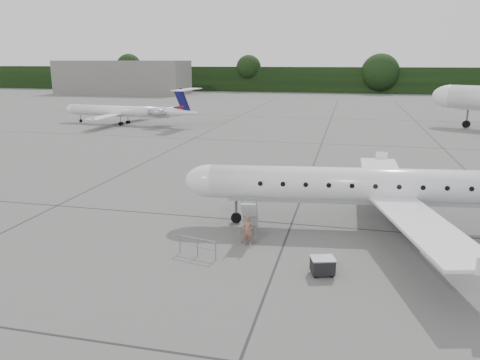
# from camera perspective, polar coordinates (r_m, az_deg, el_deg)

# --- Properties ---
(ground) EXTENTS (320.00, 320.00, 0.00)m
(ground) POSITION_cam_1_polar(r_m,az_deg,el_deg) (26.90, 15.02, -7.97)
(ground) COLOR slate
(ground) RESTS_ON ground
(treeline) EXTENTS (260.00, 4.00, 8.00)m
(treeline) POSITION_cam_1_polar(r_m,az_deg,el_deg) (155.07, 13.93, 11.74)
(treeline) COLOR black
(treeline) RESTS_ON ground
(terminal_building) EXTENTS (40.00, 14.00, 10.00)m
(terminal_building) POSITION_cam_1_polar(r_m,az_deg,el_deg) (151.53, -14.12, 12.05)
(terminal_building) COLOR slate
(terminal_building) RESTS_ON ground
(main_regional_jet) EXTENTS (31.53, 24.51, 7.45)m
(main_regional_jet) POSITION_cam_1_polar(r_m,az_deg,el_deg) (29.41, 18.83, 1.27)
(main_regional_jet) COLOR silver
(main_regional_jet) RESTS_ON ground
(airstair) EXTENTS (1.15, 2.44, 2.34)m
(airstair) POSITION_cam_1_polar(r_m,az_deg,el_deg) (27.22, 1.20, -4.57)
(airstair) COLOR silver
(airstair) RESTS_ON ground
(passenger) EXTENTS (0.64, 0.43, 1.71)m
(passenger) POSITION_cam_1_polar(r_m,az_deg,el_deg) (26.09, 0.96, -6.16)
(passenger) COLOR brown
(passenger) RESTS_ON ground
(safety_railing) EXTENTS (2.16, 0.59, 1.00)m
(safety_railing) POSITION_cam_1_polar(r_m,az_deg,el_deg) (24.83, -5.22, -8.19)
(safety_railing) COLOR gray
(safety_railing) RESTS_ON ground
(baggage_cart) EXTENTS (1.28, 1.14, 0.93)m
(baggage_cart) POSITION_cam_1_polar(r_m,az_deg,el_deg) (23.09, 10.03, -10.26)
(baggage_cart) COLOR black
(baggage_cart) RESTS_ON ground
(bg_regional_left) EXTENTS (24.07, 18.41, 5.92)m
(bg_regional_left) POSITION_cam_1_polar(r_m,az_deg,el_deg) (78.28, -14.53, 8.75)
(bg_regional_left) COLOR silver
(bg_regional_left) RESTS_ON ground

